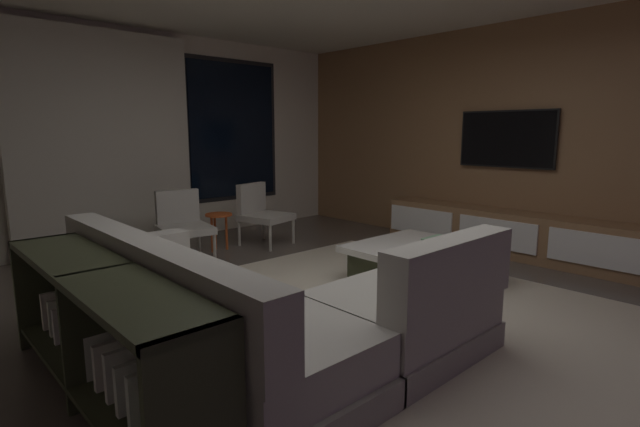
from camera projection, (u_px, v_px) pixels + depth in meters
name	position (u px, v px, depth m)	size (l,w,h in m)	color
floor	(348.00, 319.00, 3.68)	(9.20, 9.20, 0.00)	#564C44
back_wall_with_window	(140.00, 139.00, 6.02)	(6.60, 0.30, 2.70)	beige
media_wall	(532.00, 139.00, 5.50)	(0.12, 7.80, 2.70)	#8E6642
area_rug	(387.00, 310.00, 3.84)	(3.20, 3.80, 0.01)	beige
sectional_couch	(258.00, 314.00, 3.02)	(1.98, 2.50, 0.82)	gray
coffee_table	(421.00, 264.00, 4.53)	(1.16, 1.16, 0.36)	#323622
book_stack_on_coffee_table	(439.00, 244.00, 4.35)	(0.29, 0.22, 0.12)	#6FC2B7
accent_chair_near_window	(261.00, 211.00, 6.08)	(0.66, 0.68, 0.78)	#B2ADA0
accent_chair_by_curtain	(182.00, 222.00, 5.34)	(0.62, 0.64, 0.78)	#B2ADA0
side_stool	(218.00, 221.00, 5.74)	(0.32, 0.32, 0.46)	#BF4C1E
media_console	(509.00, 234.00, 5.53)	(0.46, 3.10, 0.52)	#8E6642
mounted_tv	(506.00, 139.00, 5.61)	(0.05, 1.16, 0.67)	black
console_table_behind_couch	(101.00, 330.00, 2.48)	(0.40, 2.10, 0.74)	#323622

